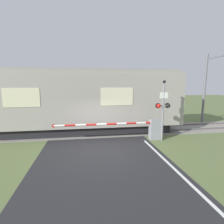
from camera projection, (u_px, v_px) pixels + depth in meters
name	position (u px, v px, depth m)	size (l,w,h in m)	color
ground_plane	(100.00, 150.00, 8.86)	(80.00, 80.00, 0.00)	#5B6B3D
track_bed	(96.00, 131.00, 12.28)	(36.00, 3.20, 0.13)	gray
train	(30.00, 102.00, 11.29)	(20.00, 2.84, 4.23)	black
crossing_barrier	(146.00, 128.00, 10.41)	(6.23, 0.44, 1.22)	gray
signal_post	(163.00, 107.00, 10.09)	(0.88, 0.26, 3.53)	gray
catenary_pole	(205.00, 87.00, 14.96)	(0.20, 1.90, 5.79)	slate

